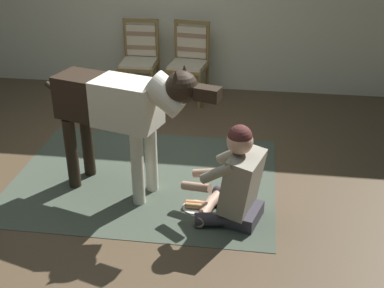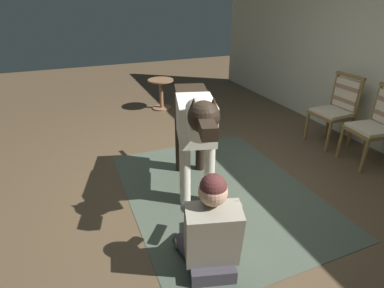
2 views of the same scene
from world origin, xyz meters
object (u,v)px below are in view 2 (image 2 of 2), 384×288
at_px(large_dog, 195,122).
at_px(hot_dog_on_plate, 204,232).
at_px(dining_chair_left_of_pair, 337,107).
at_px(round_side_table, 161,91).
at_px(person_sitting_on_floor, 211,231).
at_px(dining_chair_right_of_pair, 378,122).

height_order(large_dog, hot_dog_on_plate, large_dog).
xyz_separation_m(dining_chair_left_of_pair, hot_dog_on_plate, (1.06, -2.52, -0.52)).
bearing_deg(round_side_table, person_sitting_on_floor, -11.76).
bearing_deg(large_dog, dining_chair_left_of_pair, 99.82).
height_order(person_sitting_on_floor, large_dog, large_dog).
bearing_deg(large_dog, round_side_table, 169.87).
distance_m(person_sitting_on_floor, hot_dog_on_plate, 0.48).
relative_size(dining_chair_left_of_pair, dining_chair_right_of_pair, 1.00).
relative_size(large_dog, round_side_table, 2.91).
bearing_deg(dining_chair_right_of_pair, round_side_table, -148.49).
relative_size(person_sitting_on_floor, hot_dog_on_plate, 3.92).
distance_m(dining_chair_right_of_pair, large_dog, 2.36).
bearing_deg(person_sitting_on_floor, round_side_table, 168.24).
bearing_deg(round_side_table, hot_dog_on_plate, -11.31).
bearing_deg(dining_chair_left_of_pair, person_sitting_on_floor, -61.91).
height_order(dining_chair_right_of_pair, hot_dog_on_plate, dining_chair_right_of_pair).
bearing_deg(hot_dog_on_plate, dining_chair_right_of_pair, 99.35).
bearing_deg(hot_dog_on_plate, dining_chair_left_of_pair, 112.72).
xyz_separation_m(dining_chair_left_of_pair, round_side_table, (-2.36, -1.84, -0.21)).
distance_m(dining_chair_left_of_pair, hot_dog_on_plate, 2.78).
xyz_separation_m(hot_dog_on_plate, round_side_table, (-3.42, 0.68, 0.31)).
distance_m(dining_chair_left_of_pair, dining_chair_right_of_pair, 0.64).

